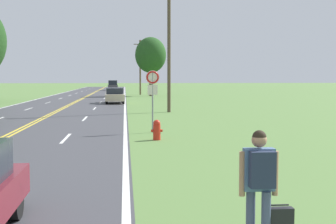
{
  "coord_description": "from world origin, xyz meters",
  "views": [
    {
      "loc": [
        4.87,
        -2.31,
        2.44
      ],
      "look_at": [
        6.24,
        12.43,
        1.34
      ],
      "focal_mm": 50.0,
      "sensor_mm": 36.0,
      "label": 1
    }
  ],
  "objects_px": {
    "hitchhiker_person": "(259,176)",
    "tree_behind_sign": "(151,55)",
    "car_dark_grey_suv_mid_far": "(113,85)",
    "car_champagne_sedan_mid_near": "(114,95)",
    "fire_hydrant": "(157,130)",
    "traffic_sign": "(153,86)"
  },
  "relations": [
    {
      "from": "car_champagne_sedan_mid_near",
      "to": "fire_hydrant",
      "type": "bearing_deg",
      "value": 2.11
    },
    {
      "from": "fire_hydrant",
      "to": "car_dark_grey_suv_mid_far",
      "type": "distance_m",
      "value": 70.91
    },
    {
      "from": "car_dark_grey_suv_mid_far",
      "to": "fire_hydrant",
      "type": "bearing_deg",
      "value": 0.16
    },
    {
      "from": "car_dark_grey_suv_mid_far",
      "to": "hitchhiker_person",
      "type": "bearing_deg",
      "value": 0.24
    },
    {
      "from": "tree_behind_sign",
      "to": "car_champagne_sedan_mid_near",
      "type": "xyz_separation_m",
      "value": [
        -4.37,
        -17.01,
        -4.59
      ]
    },
    {
      "from": "tree_behind_sign",
      "to": "car_dark_grey_suv_mid_far",
      "type": "relative_size",
      "value": 1.8
    },
    {
      "from": "hitchhiker_person",
      "to": "fire_hydrant",
      "type": "distance_m",
      "value": 11.66
    },
    {
      "from": "fire_hydrant",
      "to": "tree_behind_sign",
      "type": "relative_size",
      "value": 0.1
    },
    {
      "from": "tree_behind_sign",
      "to": "car_champagne_sedan_mid_near",
      "type": "bearing_deg",
      "value": -104.41
    },
    {
      "from": "hitchhiker_person",
      "to": "fire_hydrant",
      "type": "height_order",
      "value": "hitchhiker_person"
    },
    {
      "from": "tree_behind_sign",
      "to": "car_dark_grey_suv_mid_far",
      "type": "bearing_deg",
      "value": 101.64
    },
    {
      "from": "tree_behind_sign",
      "to": "car_champagne_sedan_mid_near",
      "type": "relative_size",
      "value": 1.64
    },
    {
      "from": "fire_hydrant",
      "to": "car_dark_grey_suv_mid_far",
      "type": "bearing_deg",
      "value": 92.83
    },
    {
      "from": "car_champagne_sedan_mid_near",
      "to": "car_dark_grey_suv_mid_far",
      "type": "distance_m",
      "value": 44.55
    },
    {
      "from": "hitchhiker_person",
      "to": "tree_behind_sign",
      "type": "xyz_separation_m",
      "value": [
        1.49,
        54.92,
        4.31
      ]
    },
    {
      "from": "fire_hydrant",
      "to": "car_champagne_sedan_mid_near",
      "type": "distance_m",
      "value": 26.38
    },
    {
      "from": "fire_hydrant",
      "to": "car_dark_grey_suv_mid_far",
      "type": "relative_size",
      "value": 0.19
    },
    {
      "from": "car_champagne_sedan_mid_near",
      "to": "car_dark_grey_suv_mid_far",
      "type": "xyz_separation_m",
      "value": [
        -1.3,
        44.54,
        0.24
      ]
    },
    {
      "from": "car_dark_grey_suv_mid_far",
      "to": "traffic_sign",
      "type": "bearing_deg",
      "value": 0.26
    },
    {
      "from": "traffic_sign",
      "to": "hitchhiker_person",
      "type": "bearing_deg",
      "value": -87.2
    },
    {
      "from": "car_dark_grey_suv_mid_far",
      "to": "car_champagne_sedan_mid_near",
      "type": "bearing_deg",
      "value": -1.0
    },
    {
      "from": "hitchhiker_person",
      "to": "car_champagne_sedan_mid_near",
      "type": "relative_size",
      "value": 0.36
    }
  ]
}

